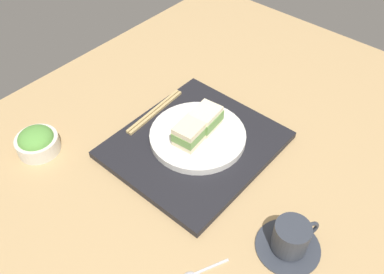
# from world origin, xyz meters

# --- Properties ---
(ground_plane) EXTENTS (1.40, 1.00, 0.03)m
(ground_plane) POSITION_xyz_m (0.00, 0.00, -0.01)
(ground_plane) COLOR tan
(serving_tray) EXTENTS (0.38, 0.33, 0.02)m
(serving_tray) POSITION_xyz_m (-0.00, 0.02, 0.01)
(serving_tray) COLOR black
(serving_tray) RESTS_ON ground_plane
(sandwich_plate) EXTENTS (0.23, 0.23, 0.02)m
(sandwich_plate) POSITION_xyz_m (-0.01, 0.01, 0.03)
(sandwich_plate) COLOR silver
(sandwich_plate) RESTS_ON serving_tray
(sandwich_near) EXTENTS (0.08, 0.06, 0.05)m
(sandwich_near) POSITION_xyz_m (-0.05, 0.01, 0.06)
(sandwich_near) COLOR #EFE5C1
(sandwich_near) RESTS_ON sandwich_plate
(sandwich_far) EXTENTS (0.08, 0.06, 0.05)m
(sandwich_far) POSITION_xyz_m (0.02, 0.02, 0.06)
(sandwich_far) COLOR beige
(sandwich_far) RESTS_ON sandwich_plate
(salad_bowl) EXTENTS (0.10, 0.10, 0.06)m
(salad_bowl) POSITION_xyz_m (0.25, -0.26, 0.03)
(salad_bowl) COLOR silver
(salad_bowl) RESTS_ON ground_plane
(chopsticks_pair) EXTENTS (0.20, 0.03, 0.01)m
(chopsticks_pair) POSITION_xyz_m (-0.01, -0.13, 0.02)
(chopsticks_pair) COLOR tan
(chopsticks_pair) RESTS_ON serving_tray
(coffee_cup) EXTENTS (0.13, 0.13, 0.07)m
(coffee_cup) POSITION_xyz_m (0.09, 0.33, 0.03)
(coffee_cup) COLOR #333842
(coffee_cup) RESTS_ON ground_plane
(teaspoon) EXTENTS (0.09, 0.05, 0.01)m
(teaspoon) POSITION_xyz_m (0.25, 0.23, 0.00)
(teaspoon) COLOR silver
(teaspoon) RESTS_ON ground_plane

